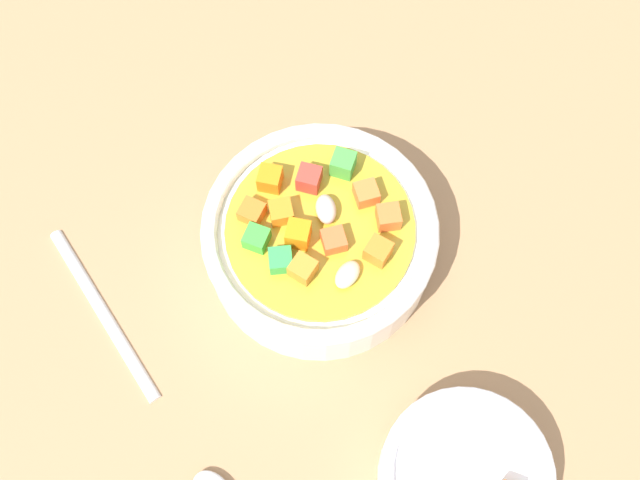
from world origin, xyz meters
TOP-DOWN VIEW (x-y plane):
  - ground_plane at (0.00, 0.00)cm, footprint 140.00×140.00cm
  - soup_bowl_main at (-0.01, 0.01)cm, footprint 15.44×15.44cm
  - spoon at (-6.59, -13.18)cm, footprint 19.90×15.15cm
  - side_bowl_small at (13.26, -11.33)cm, footprint 10.36×10.36cm

SIDE VIEW (x-z plane):
  - ground_plane at x=0.00cm, z-range -2.00..0.00cm
  - spoon at x=-6.59cm, z-range -0.05..1.01cm
  - side_bowl_small at x=13.26cm, z-range -0.32..4.02cm
  - soup_bowl_main at x=-0.01cm, z-range -0.40..5.76cm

